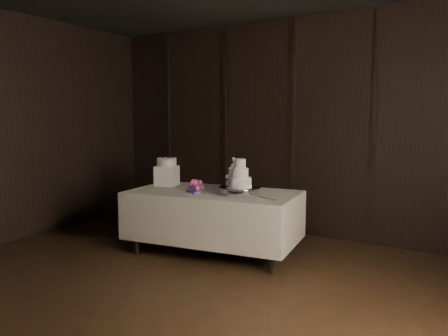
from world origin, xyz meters
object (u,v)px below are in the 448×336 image
at_px(wedding_cake, 237,176).
at_px(cake_stand, 240,191).
at_px(display_table, 213,220).
at_px(box_pedestal, 167,176).
at_px(small_cake, 167,162).
at_px(bouquet, 195,187).

bearing_deg(wedding_cake, cake_stand, 26.21).
height_order(display_table, box_pedestal, box_pedestal).
height_order(display_table, wedding_cake, wedding_cake).
relative_size(display_table, box_pedestal, 8.15).
height_order(wedding_cake, small_cake, wedding_cake).
relative_size(display_table, cake_stand, 4.38).
relative_size(bouquet, small_cake, 1.47).
height_order(wedding_cake, bouquet, wedding_cake).
bearing_deg(box_pedestal, bouquet, -17.56).
bearing_deg(display_table, small_cake, 165.66).
bearing_deg(bouquet, small_cake, 162.44).
distance_m(display_table, small_cake, 1.01).
xyz_separation_m(cake_stand, small_cake, (-1.14, 0.10, 0.26)).
distance_m(wedding_cake, box_pedestal, 1.13).
relative_size(cake_stand, small_cake, 1.93).
xyz_separation_m(wedding_cake, box_pedestal, (-1.12, 0.11, -0.09)).
xyz_separation_m(display_table, wedding_cake, (0.35, -0.03, 0.56)).
distance_m(display_table, bouquet, 0.45).
relative_size(box_pedestal, small_cake, 1.04).
height_order(cake_stand, wedding_cake, wedding_cake).
bearing_deg(box_pedestal, wedding_cake, -5.62).
distance_m(cake_stand, wedding_cake, 0.17).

